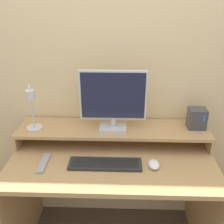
% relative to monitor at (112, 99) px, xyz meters
% --- Properties ---
extents(wall_back, '(6.00, 0.05, 2.50)m').
position_rel_monitor_xyz_m(wall_back, '(0.00, 0.19, 0.15)').
color(wall_back, beige).
rests_on(wall_back, ground_plane).
extents(desk, '(1.30, 0.67, 0.77)m').
position_rel_monitor_xyz_m(desk, '(0.00, -0.18, -0.55)').
color(desk, tan).
rests_on(desk, ground_plane).
extents(monitor_shelf, '(1.30, 0.29, 0.12)m').
position_rel_monitor_xyz_m(monitor_shelf, '(0.00, 0.01, -0.23)').
color(monitor_shelf, tan).
rests_on(monitor_shelf, desk).
extents(monitor, '(0.43, 0.15, 0.40)m').
position_rel_monitor_xyz_m(monitor, '(0.00, 0.00, 0.00)').
color(monitor, '#BCBCC1').
rests_on(monitor, monitor_shelf).
extents(desk_lamp, '(0.13, 0.20, 0.33)m').
position_rel_monitor_xyz_m(desk_lamp, '(-0.51, -0.07, -0.05)').
color(desk_lamp, silver).
rests_on(desk_lamp, monitor_shelf).
extents(router_dock, '(0.12, 0.10, 0.14)m').
position_rel_monitor_xyz_m(router_dock, '(0.57, 0.03, -0.14)').
color(router_dock, '#3D3D42').
rests_on(router_dock, monitor_shelf).
extents(keyboard, '(0.44, 0.13, 0.02)m').
position_rel_monitor_xyz_m(keyboard, '(-0.04, -0.26, -0.32)').
color(keyboard, '#282828').
rests_on(keyboard, desk).
extents(mouse, '(0.07, 0.10, 0.04)m').
position_rel_monitor_xyz_m(mouse, '(0.26, -0.26, -0.31)').
color(mouse, white).
rests_on(mouse, desk).
extents(remote_control, '(0.04, 0.19, 0.02)m').
position_rel_monitor_xyz_m(remote_control, '(-0.41, -0.26, -0.32)').
color(remote_control, '#99999E').
rests_on(remote_control, desk).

